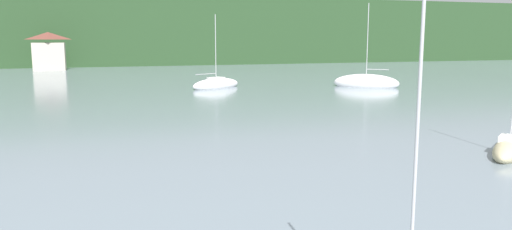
{
  "coord_description": "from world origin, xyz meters",
  "views": [
    {
      "loc": [
        -6.28,
        31.77,
        5.02
      ],
      "look_at": [
        0.0,
        51.07,
        1.83
      ],
      "focal_mm": 34.51,
      "sensor_mm": 36.0,
      "label": 1
    }
  ],
  "objects_px": {
    "sailboat_far_0": "(216,84)",
    "sailboat_mid_5": "(509,149)",
    "sailboat_far_4": "(366,83)",
    "shore_building_westcentral": "(49,52)"
  },
  "relations": [
    {
      "from": "sailboat_far_4",
      "to": "sailboat_mid_5",
      "type": "xyz_separation_m",
      "value": [
        -9.68,
        -28.39,
        -0.17
      ]
    },
    {
      "from": "shore_building_westcentral",
      "to": "sailboat_mid_5",
      "type": "height_order",
      "value": "sailboat_mid_5"
    },
    {
      "from": "sailboat_far_0",
      "to": "sailboat_far_4",
      "type": "height_order",
      "value": "sailboat_far_4"
    },
    {
      "from": "shore_building_westcentral",
      "to": "sailboat_far_0",
      "type": "height_order",
      "value": "sailboat_far_0"
    },
    {
      "from": "sailboat_far_4",
      "to": "sailboat_mid_5",
      "type": "relative_size",
      "value": 1.37
    },
    {
      "from": "sailboat_far_4",
      "to": "sailboat_mid_5",
      "type": "bearing_deg",
      "value": 110.44
    },
    {
      "from": "sailboat_far_4",
      "to": "sailboat_mid_5",
      "type": "height_order",
      "value": "sailboat_far_4"
    },
    {
      "from": "sailboat_far_0",
      "to": "sailboat_mid_5",
      "type": "xyz_separation_m",
      "value": [
        5.38,
        -32.12,
        -0.1
      ]
    },
    {
      "from": "sailboat_far_4",
      "to": "shore_building_westcentral",
      "type": "bearing_deg",
      "value": -9.98
    },
    {
      "from": "sailboat_far_0",
      "to": "sailboat_mid_5",
      "type": "bearing_deg",
      "value": -109.59
    }
  ]
}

